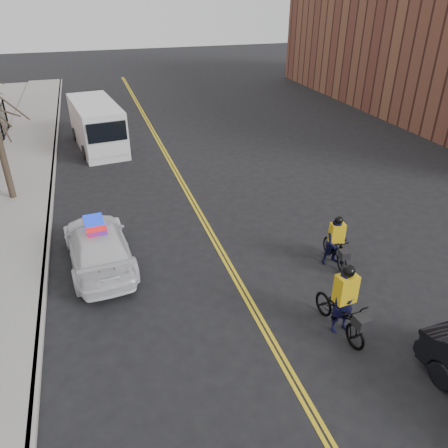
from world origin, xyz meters
TOP-DOWN VIEW (x-y plane):
  - ground at (0.00, 0.00)m, footprint 120.00×120.00m
  - center_line_left at (-0.08, 8.00)m, footprint 0.10×60.00m
  - center_line_right at (0.08, 8.00)m, footprint 0.10×60.00m
  - sidewalk at (-7.50, 8.00)m, footprint 3.00×60.00m
  - curb at (-6.00, 8.00)m, footprint 0.20×60.00m
  - police_cruiser at (-4.19, 3.66)m, footprint 2.45×5.13m
  - cargo_van at (-3.47, 16.12)m, footprint 3.03×6.43m
  - cyclist_near at (2.00, -1.71)m, footprint 0.98×2.25m
  - cyclist_far at (3.50, 1.30)m, footprint 0.85×1.82m

SIDE VIEW (x-z plane):
  - ground at x=0.00m, z-range 0.00..0.00m
  - center_line_left at x=-0.08m, z-range 0.00..0.01m
  - center_line_right at x=0.08m, z-range 0.00..0.01m
  - sidewalk at x=-7.50m, z-range 0.00..0.15m
  - curb at x=-6.00m, z-range 0.00..0.15m
  - cyclist_far at x=3.50m, z-range -0.19..1.62m
  - police_cruiser at x=-4.19m, z-range -0.07..1.53m
  - cyclist_near at x=2.00m, z-range -0.33..1.81m
  - cargo_van at x=-3.47m, z-range -0.03..2.56m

